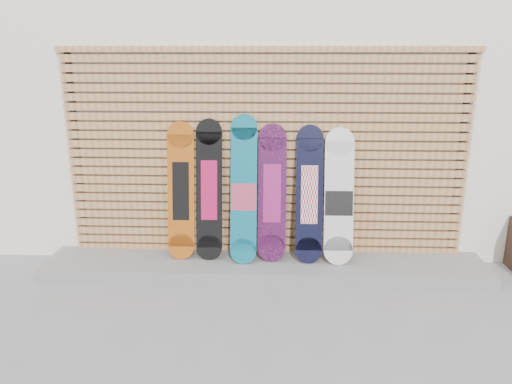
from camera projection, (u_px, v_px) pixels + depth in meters
ground at (279, 302)px, 4.62m from camera, size 80.00×80.00×0.00m
building at (313, 81)px, 7.47m from camera, size 12.00×5.00×3.60m
concrete_step at (265, 266)px, 5.27m from camera, size 4.60×0.70×0.12m
slat_wall at (266, 154)px, 5.23m from camera, size 4.26×0.08×2.29m
snowboard_0 at (181, 191)px, 5.21m from camera, size 0.28×0.28×1.43m
snowboard_1 at (209, 190)px, 5.19m from camera, size 0.27×0.29×1.46m
snowboard_2 at (244, 191)px, 5.13m from camera, size 0.27×0.37×1.51m
snowboard_3 at (272, 193)px, 5.16m from camera, size 0.29×0.31×1.42m
snowboard_4 at (309, 195)px, 5.13m from camera, size 0.28×0.34×1.41m
snowboard_5 at (339, 197)px, 5.12m from camera, size 0.30×0.36×1.38m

